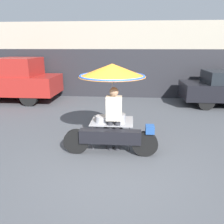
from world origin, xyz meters
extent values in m
plane|color=#4C4F54|center=(0.00, 0.00, 0.00)|extent=(36.00, 36.00, 0.00)
cube|color=#B2A893|center=(0.00, 7.83, 1.84)|extent=(28.00, 2.00, 3.67)
cube|color=#28282D|center=(0.00, 6.80, 1.19)|extent=(23.80, 0.06, 2.39)
cylinder|color=black|center=(0.71, 0.56, 0.31)|extent=(0.61, 0.14, 0.61)
cylinder|color=black|center=(-0.95, 0.56, 0.31)|extent=(0.61, 0.14, 0.61)
cube|color=black|center=(-0.12, 0.56, 0.47)|extent=(1.47, 0.24, 0.32)
cube|color=#234C93|center=(0.81, 0.56, 0.69)|extent=(0.20, 0.24, 0.18)
cylinder|color=black|center=(-0.12, 1.39, 0.28)|extent=(0.55, 0.14, 0.55)
cylinder|color=#515156|center=(0.34, 0.78, 0.33)|extent=(0.03, 0.03, 0.65)
cylinder|color=#515156|center=(0.34, 1.50, 0.33)|extent=(0.03, 0.03, 0.65)
cylinder|color=#515156|center=(-0.58, 0.78, 0.33)|extent=(0.03, 0.03, 0.65)
cylinder|color=#515156|center=(-0.58, 1.50, 0.33)|extent=(0.03, 0.03, 0.65)
cube|color=#9E9EA3|center=(-0.12, 1.14, 0.66)|extent=(1.09, 0.85, 0.02)
cylinder|color=#B2B2B7|center=(-0.12, 1.14, 1.24)|extent=(0.03, 0.03, 1.15)
cone|color=orange|center=(-0.12, 1.14, 1.97)|extent=(1.66, 1.66, 0.31)
torus|color=blue|center=(-0.12, 1.14, 1.84)|extent=(1.62, 1.62, 0.05)
cylinder|color=#B7B7BC|center=(-0.36, 0.99, 0.76)|extent=(0.33, 0.33, 0.17)
cylinder|color=#939399|center=(0.07, 1.01, 0.78)|extent=(0.32, 0.32, 0.23)
cylinder|color=#939399|center=(-0.17, 1.31, 0.72)|extent=(0.30, 0.30, 0.10)
cylinder|color=#2D2D33|center=(-0.14, 0.82, 0.40)|extent=(0.14, 0.14, 0.80)
cylinder|color=#2D2D33|center=(0.04, 0.82, 0.40)|extent=(0.14, 0.14, 0.80)
cube|color=beige|center=(-0.05, 0.82, 1.10)|extent=(0.38, 0.22, 0.60)
sphere|color=tan|center=(-0.05, 0.82, 1.50)|extent=(0.22, 0.22, 0.22)
cylinder|color=black|center=(3.46, 4.73, 0.33)|extent=(0.65, 0.20, 0.65)
cylinder|color=black|center=(3.46, 6.23, 0.33)|extent=(0.65, 0.20, 0.65)
cylinder|color=black|center=(-4.08, 4.73, 0.38)|extent=(0.77, 0.24, 0.77)
cylinder|color=black|center=(-4.08, 6.36, 0.38)|extent=(0.77, 0.24, 0.77)
cube|color=#A3231E|center=(-5.61, 5.54, 0.80)|extent=(5.10, 1.91, 0.84)
cube|color=#A3231E|center=(-4.80, 5.54, 1.62)|extent=(1.73, 1.76, 0.80)
camera|label=1|loc=(0.33, -4.24, 2.55)|focal=35.00mm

